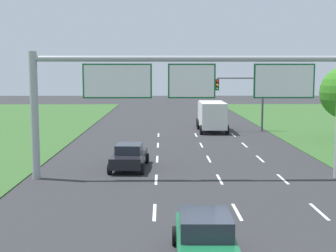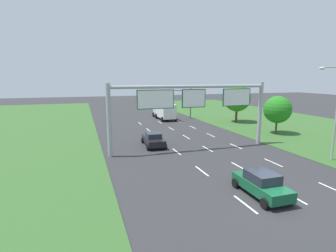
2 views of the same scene
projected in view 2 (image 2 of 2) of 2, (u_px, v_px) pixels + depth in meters
ground_plane at (269, 200)px, 16.21m from camera, size 200.00×200.00×0.00m
lane_dashes_inner_left at (202, 171)px, 21.28m from camera, size 0.14×50.40×0.01m
lane_dashes_inner_right at (239, 166)px, 22.35m from camera, size 0.14×50.40×0.01m
lane_dashes_slip at (273, 162)px, 23.42m from camera, size 0.14×50.40×0.01m
car_near_red at (261, 184)px, 16.70m from camera, size 2.07×4.24×1.58m
car_lead_silver at (153, 139)px, 29.02m from camera, size 2.31×4.57×1.53m
box_truck at (164, 110)px, 48.10m from camera, size 2.75×7.56×2.92m
sign_gantry at (193, 103)px, 26.89m from camera, size 17.24×0.44×7.00m
traffic_light_mast at (181, 98)px, 48.05m from camera, size 4.76×0.49×5.60m
street_lamp at (334, 105)px, 23.00m from camera, size 2.61×0.32×8.50m
roadside_tree_mid at (277, 110)px, 35.03m from camera, size 3.64×3.64×5.12m
roadside_tree_far at (237, 98)px, 44.21m from camera, size 4.54×4.54×6.41m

